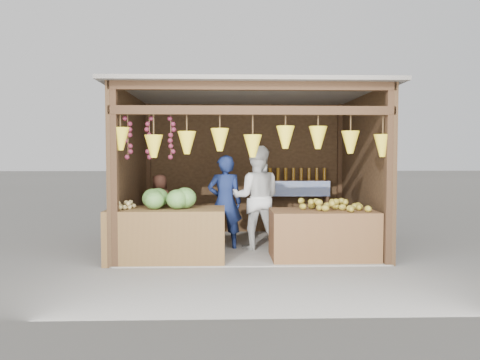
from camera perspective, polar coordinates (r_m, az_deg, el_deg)
name	(u,v)px	position (r m, az deg, el deg)	size (l,w,h in m)	color
ground	(248,247)	(8.15, 0.97, -8.12)	(80.00, 80.00, 0.00)	#514F49
stall_structure	(246,150)	(7.95, 0.75, 3.68)	(4.30, 3.30, 2.66)	slate
back_shelf	(297,190)	(9.41, 7.01, -1.28)	(1.25, 0.32, 1.32)	#382314
counter_left	(167,235)	(7.07, -8.91, -6.62)	(1.72, 0.85, 0.79)	#51361B
counter_right	(323,235)	(7.23, 10.05, -6.59)	(1.57, 0.85, 0.75)	#53301B
stool	(160,237)	(8.44, -9.72, -6.83)	(0.29, 0.29, 0.28)	black
man_standing	(225,202)	(7.82, -1.85, -2.75)	(0.58, 0.38, 1.58)	#14204B
woman_standing	(256,198)	(7.81, 2.02, -2.17)	(0.84, 0.66, 1.73)	silver
vendor_seated	(160,202)	(8.35, -9.76, -2.63)	(0.47, 0.31, 0.97)	#542E21
melon_pile	(167,198)	(7.03, -8.86, -2.13)	(1.00, 0.50, 0.32)	#184E15
tanfruit_pile	(125,204)	(7.09, -13.79, -2.91)	(0.34, 0.40, 0.13)	olive
mango_pile	(325,203)	(7.15, 10.29, -2.79)	(1.40, 0.64, 0.22)	#AF6717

